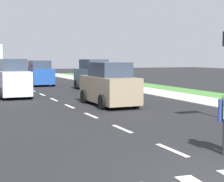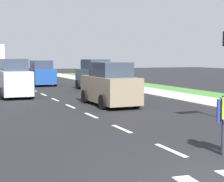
% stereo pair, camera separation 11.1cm
% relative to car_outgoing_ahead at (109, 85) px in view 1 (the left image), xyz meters
% --- Properties ---
extents(ground_plane, '(96.00, 96.00, 0.00)m').
position_rel_car_outgoing_ahead_xyz_m(ground_plane, '(-1.90, 9.66, -0.97)').
color(ground_plane, black).
extents(sidewalk_right, '(2.40, 72.00, 0.14)m').
position_rel_car_outgoing_ahead_xyz_m(sidewalk_right, '(5.30, -1.34, -0.97)').
color(sidewalk_right, '#B2ADA3').
rests_on(sidewalk_right, ground).
extents(lane_center_line, '(0.14, 46.40, 0.01)m').
position_rel_car_outgoing_ahead_xyz_m(lane_center_line, '(-1.90, 13.86, -0.97)').
color(lane_center_line, silver).
rests_on(lane_center_line, ground).
extents(car_outgoing_ahead, '(1.90, 4.09, 2.10)m').
position_rel_car_outgoing_ahead_xyz_m(car_outgoing_ahead, '(0.00, 0.00, 0.00)').
color(car_outgoing_ahead, gray).
rests_on(car_outgoing_ahead, ground).
extents(car_oncoming_second, '(1.87, 4.37, 2.24)m').
position_rel_car_outgoing_ahead_xyz_m(car_oncoming_second, '(-3.76, 5.92, 0.07)').
color(car_oncoming_second, silver).
rests_on(car_oncoming_second, ground).
extents(car_parked_far, '(1.87, 4.12, 2.20)m').
position_rel_car_outgoing_ahead_xyz_m(car_parked_far, '(2.13, 8.02, 0.05)').
color(car_parked_far, slate).
rests_on(car_parked_far, ground).
extents(car_outgoing_far, '(1.99, 3.96, 2.08)m').
position_rel_car_outgoing_ahead_xyz_m(car_outgoing_far, '(-0.43, 14.07, -0.01)').
color(car_outgoing_far, '#1E4799').
rests_on(car_outgoing_far, ground).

